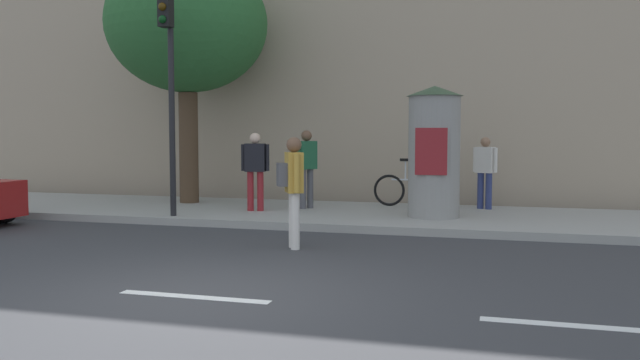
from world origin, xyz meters
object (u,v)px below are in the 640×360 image
Objects in this scene: traffic_light at (168,65)px; pedestrian_with_bag at (307,163)px; pedestrian_near_pole at (255,165)px; street_tree at (187,25)px; bicycle_leaning at (412,190)px; pedestrian_in_dark_shirt at (293,182)px; pedestrian_with_backpack at (485,168)px; poster_column at (434,151)px.

traffic_light reaches higher than pedestrian_with_bag.
traffic_light reaches higher than pedestrian_near_pole.
traffic_light is 2.90m from street_tree.
pedestrian_near_pole is 3.61m from bicycle_leaning.
pedestrian_with_bag is at bearing -7.49° from street_tree.
pedestrian_with_bag is 1.03× the size of pedestrian_near_pole.
pedestrian_in_dark_shirt is (4.11, -4.50, -3.30)m from street_tree.
street_tree reaches higher than pedestrian_near_pole.
pedestrian_in_dark_shirt is at bearing -47.55° from street_tree.
pedestrian_with_backpack is 0.89× the size of bicycle_leaning.
poster_column is (5.07, 1.38, -1.69)m from traffic_light.
pedestrian_near_pole is 1.06× the size of pedestrian_with_backpack.
poster_column is 1.46× the size of bicycle_leaning.
traffic_light is at bearing -133.60° from pedestrian_near_pole.
traffic_light is 1.73× the size of poster_column.
pedestrian_with_bag reaches higher than pedestrian_with_backpack.
pedestrian_with_backpack is (2.75, 5.07, 0.01)m from pedestrian_in_dark_shirt.
pedestrian_with_bag reaches higher than pedestrian_near_pole.
poster_column is 6.70m from street_tree.
pedestrian_with_backpack is at bearing -0.10° from bicycle_leaning.
poster_column is 1.47× the size of pedestrian_in_dark_shirt.
pedestrian_near_pole is at bearing -179.51° from poster_column.
street_tree is 4.45m from pedestrian_with_bag.
pedestrian_near_pole reaches higher than pedestrian_in_dark_shirt.
poster_column is at bearing -13.94° from pedestrian_with_bag.
pedestrian_near_pole reaches higher than pedestrian_with_backpack.
traffic_light is at bearing -136.47° from pedestrian_with_bag.
traffic_light is at bearing -152.90° from pedestrian_with_backpack.
poster_column is 1.50× the size of pedestrian_with_bag.
pedestrian_with_backpack is at bearing 61.48° from pedestrian_in_dark_shirt.
bicycle_leaning is (-1.59, 0.00, -0.52)m from pedestrian_with_backpack.
pedestrian_in_dark_shirt reaches higher than bicycle_leaning.
poster_column is 1.55× the size of pedestrian_near_pole.
traffic_light is at bearing -164.76° from poster_column.
pedestrian_in_dark_shirt is (3.24, -2.00, -2.10)m from traffic_light.
traffic_light is at bearing 148.33° from pedestrian_in_dark_shirt.
pedestrian_with_backpack is (3.79, 0.98, -0.11)m from pedestrian_with_bag.
pedestrian_in_dark_shirt is 0.99× the size of bicycle_leaning.
pedestrian_with_bag is at bearing 39.00° from pedestrian_near_pole.
pedestrian_with_bag is (-2.87, 0.71, -0.30)m from poster_column.
pedestrian_near_pole is at bearing 120.30° from pedestrian_in_dark_shirt.
traffic_light is 2.60× the size of pedestrian_with_bag.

